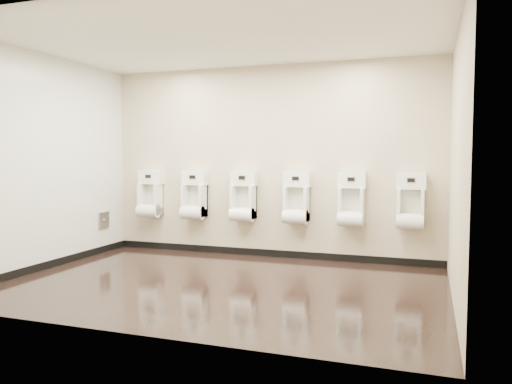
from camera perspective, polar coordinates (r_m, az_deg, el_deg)
ground at (r=5.88m, az=-3.98°, el=-10.47°), size 5.00×3.50×0.00m
ceiling at (r=5.85m, az=-4.12°, el=17.15°), size 5.00×3.50×0.00m
back_wall at (r=7.34m, az=1.36°, el=3.47°), size 5.00×0.02×2.80m
front_wall at (r=4.14m, az=-13.64°, el=2.94°), size 5.00×0.02×2.80m
left_wall at (r=7.06m, az=-23.05°, el=3.13°), size 0.02×3.50×2.80m
right_wall at (r=5.24m, az=22.00°, el=2.96°), size 0.02×3.50×2.80m
tile_overlay_left at (r=7.06m, az=-23.02°, el=3.13°), size 0.01×3.50×2.80m
skirting_back at (r=7.46m, az=1.32°, el=-6.96°), size 5.00×0.02×0.10m
skirting_left at (r=7.20m, az=-22.69°, el=-7.68°), size 0.02×3.50×0.10m
access_panel at (r=8.04m, az=-17.02°, el=-3.09°), size 0.04×0.25×0.25m
urinal_0 at (r=8.04m, az=-11.99°, el=-0.59°), size 0.39×0.29×0.73m
urinal_1 at (r=7.67m, az=-7.09°, el=-0.75°), size 0.39×0.29×0.73m
urinal_2 at (r=7.35m, az=-1.48°, el=-0.93°), size 0.39×0.29×0.73m
urinal_3 at (r=7.11m, az=4.63°, el=-1.11°), size 0.39×0.29×0.73m
urinal_4 at (r=6.95m, az=10.84°, el=-1.28°), size 0.39×0.29×0.73m
urinal_5 at (r=6.89m, az=17.26°, el=-1.44°), size 0.39×0.29×0.73m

